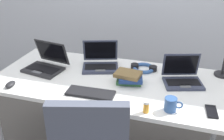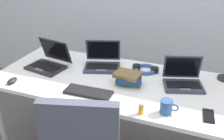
{
  "view_description": "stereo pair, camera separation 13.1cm",
  "coord_description": "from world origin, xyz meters",
  "px_view_note": "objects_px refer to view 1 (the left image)",
  "views": [
    {
      "loc": [
        0.5,
        -1.67,
        1.68
      ],
      "look_at": [
        0.0,
        0.0,
        0.82
      ],
      "focal_mm": 42.04,
      "sensor_mm": 36.0,
      "label": 1
    },
    {
      "loc": [
        0.63,
        -1.63,
        1.68
      ],
      "look_at": [
        0.0,
        0.0,
        0.82
      ],
      "focal_mm": 42.04,
      "sensor_mm": 36.0,
      "label": 2
    }
  ],
  "objects_px": {
    "headphones": "(144,68)",
    "book_stack": "(129,78)",
    "laptop_near_lamp": "(100,62)",
    "coffee_mug": "(171,104)",
    "external_keyboard": "(91,93)",
    "cell_phone": "(212,112)",
    "pill_bottle": "(146,107)",
    "laptop_far_corner": "(46,64)",
    "laptop_front_right": "(182,77)",
    "computer_mouse": "(10,84)"
  },
  "relations": [
    {
      "from": "headphones",
      "to": "book_stack",
      "type": "xyz_separation_m",
      "value": [
        -0.06,
        -0.25,
        0.03
      ]
    },
    {
      "from": "laptop_near_lamp",
      "to": "headphones",
      "type": "xyz_separation_m",
      "value": [
        0.35,
        0.06,
        -0.03
      ]
    },
    {
      "from": "book_stack",
      "to": "coffee_mug",
      "type": "height_order",
      "value": "coffee_mug"
    },
    {
      "from": "external_keyboard",
      "to": "cell_phone",
      "type": "bearing_deg",
      "value": -0.37
    },
    {
      "from": "cell_phone",
      "to": "laptop_near_lamp",
      "type": "bearing_deg",
      "value": 148.58
    },
    {
      "from": "external_keyboard",
      "to": "pill_bottle",
      "type": "relative_size",
      "value": 4.18
    },
    {
      "from": "coffee_mug",
      "to": "headphones",
      "type": "bearing_deg",
      "value": 116.81
    },
    {
      "from": "book_stack",
      "to": "external_keyboard",
      "type": "bearing_deg",
      "value": -133.08
    },
    {
      "from": "laptop_far_corner",
      "to": "external_keyboard",
      "type": "xyz_separation_m",
      "value": [
        0.49,
        -0.27,
        -0.03
      ]
    },
    {
      "from": "headphones",
      "to": "pill_bottle",
      "type": "distance_m",
      "value": 0.59
    },
    {
      "from": "laptop_near_lamp",
      "to": "laptop_front_right",
      "type": "bearing_deg",
      "value": -6.79
    },
    {
      "from": "laptop_front_right",
      "to": "headphones",
      "type": "xyz_separation_m",
      "value": [
        -0.31,
        0.13,
        -0.03
      ]
    },
    {
      "from": "pill_bottle",
      "to": "coffee_mug",
      "type": "height_order",
      "value": "coffee_mug"
    },
    {
      "from": "coffee_mug",
      "to": "laptop_front_right",
      "type": "bearing_deg",
      "value": 82.99
    },
    {
      "from": "computer_mouse",
      "to": "cell_phone",
      "type": "relative_size",
      "value": 0.71
    },
    {
      "from": "laptop_near_lamp",
      "to": "laptop_far_corner",
      "type": "bearing_deg",
      "value": -158.69
    },
    {
      "from": "laptop_front_right",
      "to": "headphones",
      "type": "relative_size",
      "value": 1.52
    },
    {
      "from": "computer_mouse",
      "to": "pill_bottle",
      "type": "distance_m",
      "value": 0.99
    },
    {
      "from": "computer_mouse",
      "to": "book_stack",
      "type": "relative_size",
      "value": 0.44
    },
    {
      "from": "laptop_near_lamp",
      "to": "computer_mouse",
      "type": "distance_m",
      "value": 0.71
    },
    {
      "from": "external_keyboard",
      "to": "book_stack",
      "type": "distance_m",
      "value": 0.32
    },
    {
      "from": "laptop_near_lamp",
      "to": "pill_bottle",
      "type": "distance_m",
      "value": 0.71
    },
    {
      "from": "laptop_front_right",
      "to": "external_keyboard",
      "type": "bearing_deg",
      "value": -149.26
    },
    {
      "from": "external_keyboard",
      "to": "cell_phone",
      "type": "xyz_separation_m",
      "value": [
        0.78,
        0.02,
        -0.01
      ]
    },
    {
      "from": "laptop_front_right",
      "to": "coffee_mug",
      "type": "relative_size",
      "value": 2.87
    },
    {
      "from": "pill_bottle",
      "to": "book_stack",
      "type": "height_order",
      "value": "book_stack"
    },
    {
      "from": "headphones",
      "to": "laptop_far_corner",
      "type": "bearing_deg",
      "value": -164.18
    },
    {
      "from": "laptop_far_corner",
      "to": "coffee_mug",
      "type": "xyz_separation_m",
      "value": [
        1.03,
        -0.3,
        -0.0
      ]
    },
    {
      "from": "pill_bottle",
      "to": "book_stack",
      "type": "relative_size",
      "value": 0.36
    },
    {
      "from": "laptop_far_corner",
      "to": "coffee_mug",
      "type": "distance_m",
      "value": 1.07
    },
    {
      "from": "cell_phone",
      "to": "headphones",
      "type": "bearing_deg",
      "value": 131.51
    },
    {
      "from": "laptop_front_right",
      "to": "coffee_mug",
      "type": "height_order",
      "value": "laptop_front_right"
    },
    {
      "from": "laptop_far_corner",
      "to": "pill_bottle",
      "type": "xyz_separation_m",
      "value": [
        0.89,
        -0.36,
        -0.0
      ]
    },
    {
      "from": "external_keyboard",
      "to": "cell_phone",
      "type": "height_order",
      "value": "external_keyboard"
    },
    {
      "from": "laptop_near_lamp",
      "to": "book_stack",
      "type": "relative_size",
      "value": 1.62
    },
    {
      "from": "laptop_front_right",
      "to": "pill_bottle",
      "type": "xyz_separation_m",
      "value": [
        -0.19,
        -0.45,
        -0.0
      ]
    },
    {
      "from": "computer_mouse",
      "to": "headphones",
      "type": "bearing_deg",
      "value": 28.22
    },
    {
      "from": "computer_mouse",
      "to": "coffee_mug",
      "type": "distance_m",
      "value": 1.13
    },
    {
      "from": "coffee_mug",
      "to": "laptop_near_lamp",
      "type": "bearing_deg",
      "value": 142.98
    },
    {
      "from": "laptop_far_corner",
      "to": "book_stack",
      "type": "bearing_deg",
      "value": -2.97
    },
    {
      "from": "coffee_mug",
      "to": "laptop_far_corner",
      "type": "bearing_deg",
      "value": 163.61
    },
    {
      "from": "pill_bottle",
      "to": "book_stack",
      "type": "xyz_separation_m",
      "value": [
        -0.18,
        0.33,
        0.0
      ]
    },
    {
      "from": "cell_phone",
      "to": "coffee_mug",
      "type": "bearing_deg",
      "value": -173.65
    },
    {
      "from": "external_keyboard",
      "to": "pill_bottle",
      "type": "height_order",
      "value": "pill_bottle"
    },
    {
      "from": "laptop_front_right",
      "to": "book_stack",
      "type": "xyz_separation_m",
      "value": [
        -0.37,
        -0.12,
        0.0
      ]
    },
    {
      "from": "external_keyboard",
      "to": "coffee_mug",
      "type": "relative_size",
      "value": 2.92
    },
    {
      "from": "book_stack",
      "to": "headphones",
      "type": "bearing_deg",
      "value": 76.26
    },
    {
      "from": "computer_mouse",
      "to": "laptop_near_lamp",
      "type": "bearing_deg",
      "value": 39.61
    },
    {
      "from": "laptop_front_right",
      "to": "computer_mouse",
      "type": "bearing_deg",
      "value": -160.71
    },
    {
      "from": "laptop_far_corner",
      "to": "headphones",
      "type": "bearing_deg",
      "value": 15.82
    }
  ]
}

